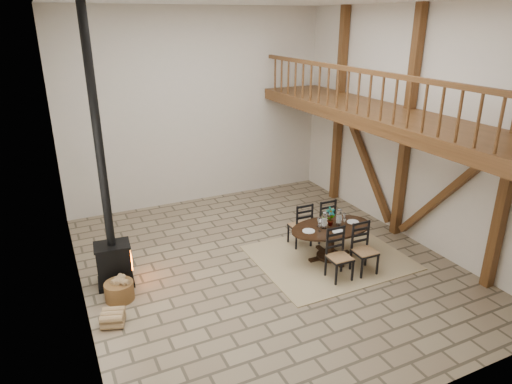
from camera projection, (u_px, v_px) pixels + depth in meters
name	position (u px, v px, depth m)	size (l,w,h in m)	color
ground	(266.00, 264.00, 9.33)	(8.00, 8.00, 0.00)	#8A795C
room_shell	(323.00, 112.00, 8.73)	(7.02, 8.02, 5.01)	beige
rug	(329.00, 257.00, 9.54)	(3.00, 2.50, 0.02)	tan
dining_table	(330.00, 240.00, 9.40)	(1.78, 1.97, 1.13)	black
wood_stove	(110.00, 230.00, 8.21)	(0.69, 0.56, 5.00)	black
log_basket	(119.00, 290.00, 8.08)	(0.51, 0.51, 0.42)	brown
log_stack	(113.00, 318.00, 7.43)	(0.46, 0.47, 0.25)	tan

